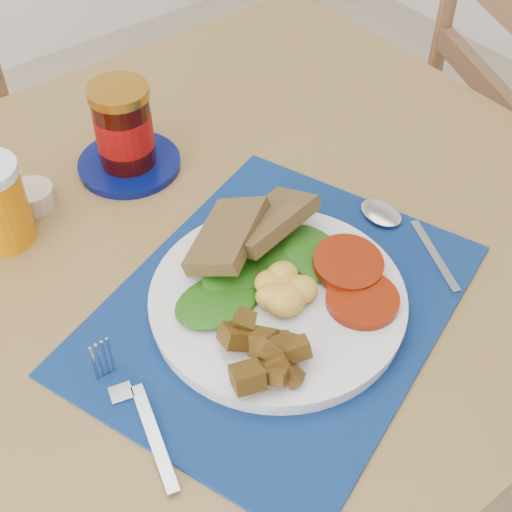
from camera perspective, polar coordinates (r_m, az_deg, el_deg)
The scene contains 8 objects.
table at distance 0.92m, azimuth -12.74°, elevation -6.77°, with size 1.40×0.90×0.75m.
chair_end at distance 1.54m, azimuth 19.70°, elevation 9.93°, with size 0.49×0.50×1.04m.
placemat at distance 0.82m, azimuth 1.72°, elevation -4.12°, with size 0.44×0.35×0.00m, color black.
breakfast_plate at distance 0.80m, azimuth 1.62°, elevation -3.48°, with size 0.29×0.29×0.07m.
fork at distance 0.75m, azimuth -9.82°, elevation -11.93°, with size 0.05×0.18×0.00m.
spoon at distance 0.92m, azimuth 11.18°, elevation 2.34°, with size 0.06×0.18×0.01m.
ramekin at distance 0.98m, azimuth -17.41°, elevation 4.53°, with size 0.06×0.06×0.03m, color tan.
jam_on_saucer at distance 0.99m, azimuth -10.47°, elevation 9.61°, with size 0.14×0.14×0.13m.
Camera 1 is at (-0.17, -0.35, 1.38)m, focal length 50.00 mm.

